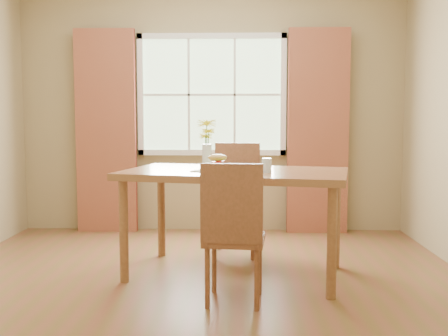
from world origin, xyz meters
name	(u,v)px	position (x,y,z in m)	size (l,w,h in m)	color
room	(199,104)	(0.00, 0.00, 1.35)	(4.24, 3.84, 2.74)	brown
window	(212,95)	(0.00, 1.87, 1.50)	(1.62, 0.06, 1.32)	#A0C192
curtain_left	(106,132)	(-1.15, 1.78, 1.10)	(0.65, 0.08, 2.20)	maroon
curtain_right	(318,132)	(1.15, 1.78, 1.10)	(0.65, 0.08, 2.20)	maroon
dining_table	(235,181)	(0.27, 0.20, 0.75)	(1.89, 1.32, 0.84)	brown
chair_near	(233,228)	(0.26, -0.50, 0.53)	(0.43, 0.43, 0.96)	brown
chair_far	(236,193)	(0.27, 0.91, 0.56)	(0.46, 0.46, 1.01)	brown
placemat	(226,171)	(0.20, 0.12, 0.84)	(0.45, 0.33, 0.01)	beige
plate	(225,170)	(0.19, 0.10, 0.85)	(0.27, 0.27, 0.01)	#80C330
croissant_sandwich	(217,162)	(0.13, 0.11, 0.91)	(0.18, 0.15, 0.11)	gold
water_glass	(267,166)	(0.50, 0.03, 0.89)	(0.07, 0.07, 0.11)	silver
flower_vase	(207,138)	(0.03, 0.43, 1.08)	(0.16, 0.16, 0.40)	silver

